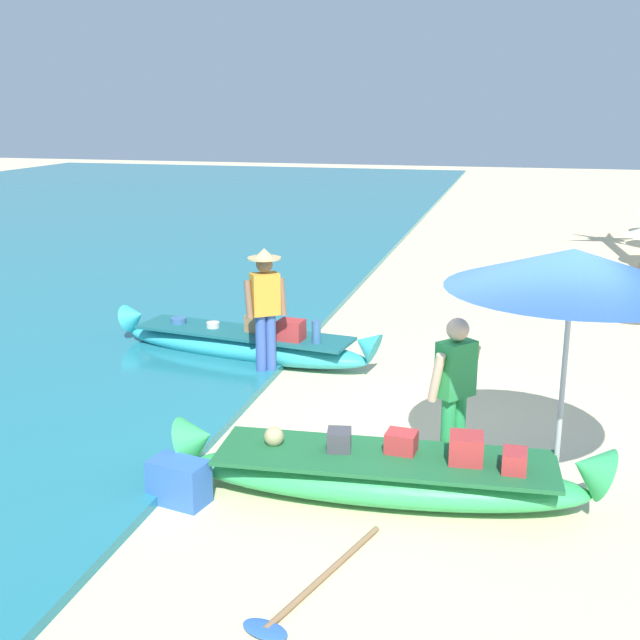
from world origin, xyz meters
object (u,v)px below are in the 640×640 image
boat_green_foreground (386,473)px  person_vendor_hatted (265,304)px  patio_umbrella_large (573,270)px  paddle (307,592)px  person_tourist_customer (455,389)px  cooler_box (179,482)px  boat_cyan_midground (245,343)px

boat_green_foreground → person_vendor_hatted: size_ratio=2.31×
patio_umbrella_large → paddle: 3.50m
person_vendor_hatted → paddle: size_ratio=1.05×
patio_umbrella_large → paddle: (-1.84, -2.06, -2.14)m
person_tourist_customer → boat_green_foreground: bearing=-131.1°
patio_umbrella_large → person_tourist_customer: bearing=168.4°
person_vendor_hatted → paddle: (1.83, -4.60, -0.99)m
patio_umbrella_large → paddle: patio_umbrella_large is taller
patio_umbrella_large → person_vendor_hatted: bearing=145.3°
boat_green_foreground → person_tourist_customer: person_tourist_customer is taller
person_vendor_hatted → cooler_box: person_vendor_hatted is taller
boat_cyan_midground → person_tourist_customer: (3.22, -2.95, 0.67)m
boat_green_foreground → person_vendor_hatted: 3.74m
boat_green_foreground → cooler_box: bearing=-163.7°
person_tourist_customer → patio_umbrella_large: (0.98, -0.20, 1.26)m
person_tourist_customer → boat_cyan_midground: bearing=137.5°
person_vendor_hatted → cooler_box: bearing=-85.0°
boat_cyan_midground → patio_umbrella_large: size_ratio=1.75×
paddle → person_tourist_customer: bearing=69.1°
cooler_box → patio_umbrella_large: bearing=27.8°
boat_cyan_midground → cooler_box: boat_cyan_midground is taller
paddle → cooler_box: bearing=144.2°
boat_green_foreground → paddle: 1.68m
person_vendor_hatted → patio_umbrella_large: bearing=-34.7°
patio_umbrella_large → cooler_box: bearing=-164.0°
boat_cyan_midground → cooler_box: bearing=-78.6°
person_tourist_customer → cooler_box: bearing=-154.0°
boat_green_foreground → paddle: size_ratio=2.42×
boat_green_foreground → cooler_box: size_ratio=7.65×
patio_umbrella_large → cooler_box: (-3.36, -0.97, -1.97)m
boat_cyan_midground → patio_umbrella_large: patio_umbrella_large is taller
person_vendor_hatted → person_tourist_customer: (2.69, -2.34, -0.10)m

